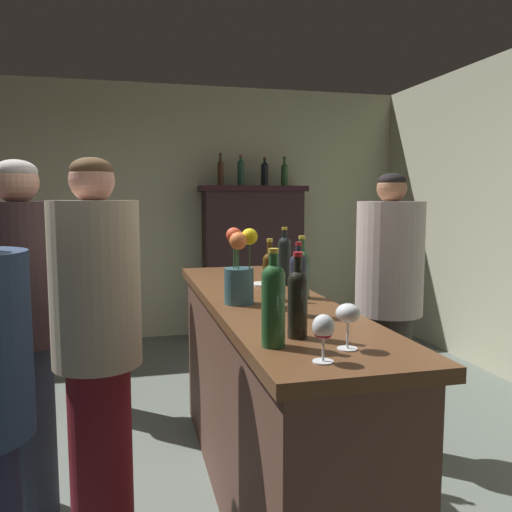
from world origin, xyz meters
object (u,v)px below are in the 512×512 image
(wine_bottle_malbec, at_px, (302,271))
(display_bottle_midright, at_px, (284,173))
(patron_by_cabinet, at_px, (98,350))
(display_bottle_midleft, at_px, (241,171))
(display_bottle_center, at_px, (265,173))
(display_bottle_left, at_px, (221,171))
(bar_counter, at_px, (265,398))
(display_cabinet, at_px, (253,259))
(wine_bottle_merlot, at_px, (298,282))
(wine_bottle_syrah, at_px, (284,258))
(wine_glass_mid, at_px, (323,330))
(flower_arrangement, at_px, (239,270))
(bartender, at_px, (388,304))
(wine_bottle_rose, at_px, (298,300))
(patron_near_entrance, at_px, (23,325))
(patron_redhead, at_px, (101,286))
(wine_bottle_pinot, at_px, (270,273))
(cheese_plate, at_px, (262,284))
(wine_bottle_riesling, at_px, (273,301))
(wine_glass_front, at_px, (348,315))

(wine_bottle_malbec, relative_size, display_bottle_midright, 0.96)
(wine_bottle_malbec, bearing_deg, patron_by_cabinet, -163.98)
(display_bottle_midleft, relative_size, display_bottle_center, 1.06)
(display_bottle_left, bearing_deg, bar_counter, -96.13)
(display_cabinet, relative_size, wine_bottle_merlot, 5.40)
(wine_bottle_syrah, relative_size, display_bottle_left, 0.96)
(bar_counter, xyz_separation_m, display_bottle_midright, (1.05, 3.13, 1.29))
(display_bottle_midleft, bearing_deg, bar_counter, -100.14)
(wine_bottle_syrah, height_order, wine_glass_mid, wine_bottle_syrah)
(patron_by_cabinet, bearing_deg, display_bottle_left, 66.35)
(flower_arrangement, distance_m, display_bottle_midleft, 3.39)
(wine_bottle_syrah, height_order, bartender, bartender)
(wine_bottle_rose, bearing_deg, patron_near_entrance, 140.29)
(wine_bottle_syrah, height_order, patron_redhead, patron_redhead)
(bar_counter, relative_size, patron_near_entrance, 1.39)
(bartender, bearing_deg, display_bottle_midright, -80.47)
(patron_by_cabinet, bearing_deg, patron_redhead, 86.52)
(wine_bottle_pinot, distance_m, patron_redhead, 1.64)
(wine_bottle_malbec, bearing_deg, wine_bottle_merlot, -110.97)
(wine_bottle_merlot, distance_m, patron_by_cabinet, 0.87)
(wine_bottle_malbec, distance_m, patron_by_cabinet, 1.04)
(display_bottle_left, bearing_deg, wine_bottle_syrah, -92.75)
(wine_bottle_pinot, relative_size, cheese_plate, 2.09)
(wine_bottle_riesling, relative_size, patron_by_cabinet, 0.19)
(bar_counter, bearing_deg, display_cabinet, 77.53)
(wine_bottle_riesling, distance_m, wine_glass_mid, 0.23)
(wine_bottle_riesling, bearing_deg, wine_bottle_syrah, 71.29)
(cheese_plate, xyz_separation_m, patron_near_entrance, (-1.23, -0.23, -0.11))
(wine_glass_front, relative_size, patron_near_entrance, 0.09)
(display_bottle_midleft, bearing_deg, wine_glass_mid, -98.98)
(display_bottle_center, distance_m, patron_by_cabinet, 3.92)
(wine_bottle_pinot, relative_size, display_bottle_left, 0.86)
(display_cabinet, xyz_separation_m, wine_glass_mid, (-0.79, -4.18, 0.28))
(wine_bottle_rose, bearing_deg, display_bottle_midright, 73.65)
(display_cabinet, height_order, cheese_plate, display_cabinet)
(display_bottle_midleft, height_order, bartender, display_bottle_midleft)
(wine_bottle_riesling, bearing_deg, wine_bottle_malbec, 64.95)
(display_cabinet, xyz_separation_m, wine_glass_front, (-0.67, -4.07, 0.29))
(wine_bottle_riesling, xyz_separation_m, wine_glass_front, (0.23, -0.09, -0.04))
(flower_arrangement, height_order, display_bottle_midleft, display_bottle_midleft)
(wine_bottle_malbec, relative_size, wine_glass_front, 2.03)
(patron_by_cabinet, bearing_deg, bar_counter, 16.90)
(wine_bottle_syrah, distance_m, display_bottle_center, 2.92)
(patron_by_cabinet, distance_m, patron_redhead, 1.65)
(wine_bottle_malbec, height_order, display_bottle_center, display_bottle_center)
(wine_bottle_malbec, bearing_deg, bar_counter, 163.76)
(wine_glass_front, bearing_deg, wine_glass_mid, -139.53)
(wine_bottle_syrah, xyz_separation_m, patron_redhead, (-1.05, 0.98, -0.28))
(display_cabinet, bearing_deg, wine_bottle_merlot, -100.57)
(display_bottle_midleft, bearing_deg, display_bottle_left, 180.00)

